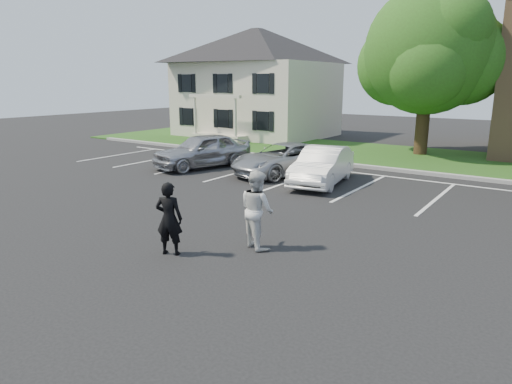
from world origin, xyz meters
TOP-DOWN VIEW (x-y plane):
  - ground_plane at (0.00, 0.00)m, footprint 90.00×90.00m
  - curb at (0.00, 12.00)m, footprint 40.00×0.30m
  - grass_strip at (0.00, 16.00)m, footprint 44.00×8.00m
  - stall_lines at (1.40, 8.95)m, footprint 34.00×5.36m
  - house at (-13.00, 19.97)m, footprint 10.30×9.22m
  - tree at (-0.25, 17.43)m, footprint 7.80×7.20m
  - man_black_suit at (-1.07, -0.98)m, footprint 0.75×0.63m
  - man_white_shirt at (0.33, 0.57)m, footprint 1.14×1.04m
  - car_silver_west at (-7.75, 7.85)m, footprint 3.25×5.05m
  - car_silver_minivan at (-3.76, 8.57)m, footprint 3.60×5.31m
  - car_white_sedan at (-1.56, 7.85)m, footprint 2.28×4.57m

SIDE VIEW (x-z plane):
  - ground_plane at x=0.00m, z-range 0.00..0.00m
  - stall_lines at x=1.40m, z-range 0.00..0.01m
  - grass_strip at x=0.00m, z-range 0.00..0.08m
  - curb at x=0.00m, z-range 0.00..0.15m
  - car_silver_minivan at x=-3.76m, z-range 0.00..1.35m
  - car_white_sedan at x=-1.56m, z-range 0.00..1.44m
  - car_silver_west at x=-7.75m, z-range 0.00..1.60m
  - man_black_suit at x=-1.07m, z-range 0.00..1.73m
  - man_white_shirt at x=0.33m, z-range 0.00..1.90m
  - house at x=-13.00m, z-range 0.03..7.63m
  - tree at x=-0.25m, z-range 0.95..9.75m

